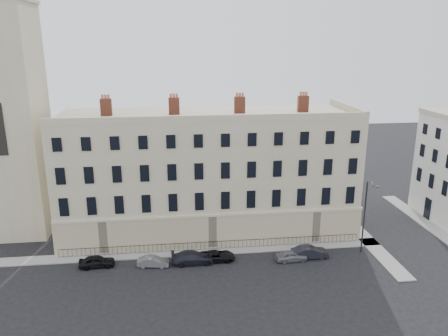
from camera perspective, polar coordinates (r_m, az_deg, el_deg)
The scene contains 14 objects.
ground at distance 48.30m, azimuth 6.50°, elevation -13.05°, with size 160.00×160.00×0.00m, color black.
terrace at distance 55.39m, azimuth -2.09°, elevation -0.58°, with size 36.22×12.22×17.00m.
church_tower at distance 58.50m, azimuth -26.94°, elevation 9.75°, with size 8.00×8.13×44.00m.
pavement_terrace at distance 51.57m, azimuth -5.89°, elevation -10.94°, with size 48.00×2.00×0.12m, color gray.
pavement_east_return at distance 59.02m, azimuth 17.20°, elevation -7.96°, with size 2.00×24.00×0.12m, color gray.
pavement_adjacent at distance 65.17m, azimuth 24.62°, elevation -6.41°, with size 2.00×20.00×0.12m, color gray.
railings at distance 51.87m, azimuth -1.42°, elevation -10.07°, with size 35.00×0.04×0.96m.
car_a at distance 50.17m, azimuth -16.28°, elevation -11.63°, with size 1.52×3.79×1.29m, color black.
car_b at distance 48.99m, azimuth -9.22°, elevation -11.97°, with size 1.19×3.41×1.12m, color slate.
car_c at distance 49.05m, azimuth -4.07°, elevation -11.58°, with size 1.92×4.73×1.37m, color black.
car_d at distance 49.50m, azimuth -0.99°, elevation -11.40°, with size 1.91×4.15×1.15m, color black.
car_e at distance 50.03m, azimuth 8.78°, elevation -11.26°, with size 1.43×3.54×1.21m, color slate.
car_f at distance 50.96m, azimuth 11.14°, elevation -10.74°, with size 1.45×4.16×1.37m, color black.
streetlamp at distance 52.02m, azimuth 17.97°, elevation -5.74°, with size 0.75×1.80×8.61m.
Camera 1 is at (-10.24, -40.84, 23.68)m, focal length 35.00 mm.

